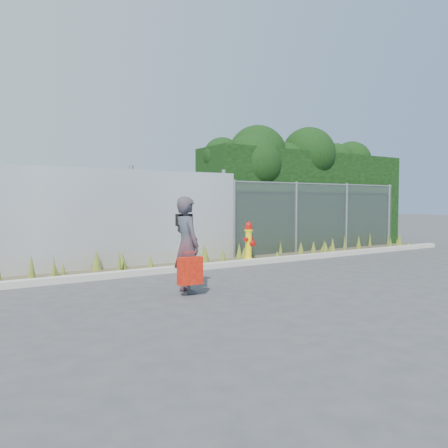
% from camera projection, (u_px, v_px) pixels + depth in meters
% --- Properties ---
extents(ground, '(80.00, 80.00, 0.00)m').
position_uv_depth(ground, '(277.00, 279.00, 8.33)').
color(ground, '#3B3B3E').
rests_on(ground, ground).
extents(curb, '(16.00, 0.22, 0.12)m').
position_uv_depth(curb, '(226.00, 264.00, 9.84)').
color(curb, '#ACA89B').
rests_on(curb, ground).
extents(weed_strip, '(16.00, 1.29, 0.51)m').
position_uv_depth(weed_strip, '(230.00, 257.00, 10.67)').
color(weed_strip, '#433A26').
rests_on(weed_strip, ground).
extents(corrugated_fence, '(8.50, 0.21, 2.30)m').
position_uv_depth(corrugated_fence, '(63.00, 220.00, 9.04)').
color(corrugated_fence, silver).
rests_on(corrugated_fence, ground).
extents(chainlink_fence, '(6.50, 0.07, 2.05)m').
position_uv_depth(chainlink_fence, '(322.00, 216.00, 13.09)').
color(chainlink_fence, gray).
rests_on(chainlink_fence, ground).
extents(hedge, '(7.34, 2.16, 3.82)m').
position_uv_depth(hedge, '(298.00, 183.00, 13.88)').
color(hedge, black).
rests_on(hedge, ground).
extents(fire_hydrant, '(0.33, 0.30, 0.99)m').
position_uv_depth(fire_hydrant, '(249.00, 241.00, 10.92)').
color(fire_hydrant, yellow).
rests_on(fire_hydrant, ground).
extents(woman, '(0.38, 0.58, 1.56)m').
position_uv_depth(woman, '(187.00, 245.00, 7.05)').
color(woman, '#0E515D').
rests_on(woman, ground).
extents(red_tote_bag, '(0.39, 0.14, 0.51)m').
position_uv_depth(red_tote_bag, '(190.00, 271.00, 6.76)').
color(red_tote_bag, '#A50909').
extents(black_shoulder_bag, '(0.27, 0.11, 0.20)m').
position_uv_depth(black_shoulder_bag, '(184.00, 220.00, 7.24)').
color(black_shoulder_bag, black).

